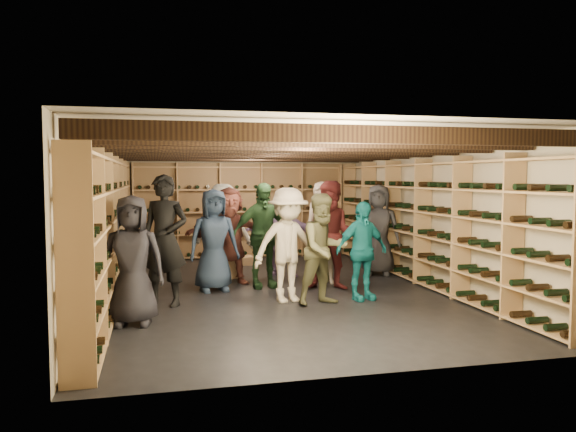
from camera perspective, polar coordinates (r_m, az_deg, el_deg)
The scene contains 23 objects.
ground at distance 9.18m, azimuth -1.21°, elevation -7.56°, with size 8.00×8.00×0.00m, color black.
walls at distance 9.02m, azimuth -1.22°, elevation -0.07°, with size 5.52×8.02×2.40m.
ceiling at distance 9.01m, azimuth -1.23°, elevation 7.57°, with size 5.50×8.00×0.01m, color beige.
ceiling_joists at distance 9.00m, azimuth -1.23°, elevation 6.68°, with size 5.40×7.12×0.18m.
wine_rack_left at distance 8.85m, azimuth -17.71°, elevation -1.14°, with size 0.32×7.50×2.15m.
wine_rack_right at distance 9.89m, azimuth 13.50°, elevation -0.54°, with size 0.32×7.50×2.15m.
wine_rack_back at distance 12.79m, azimuth -4.85°, elevation 0.56°, with size 4.70×0.30×2.15m.
crate_stack_left at distance 11.03m, azimuth -6.35°, elevation -3.84°, with size 0.57×0.45×0.68m.
crate_stack_right at distance 10.28m, azimuth -6.31°, elevation -4.41°, with size 0.54×0.40×0.68m.
crate_loose at distance 11.82m, azimuth -4.77°, elevation -4.55°, with size 0.50×0.33×0.17m, color tan.
person_0 at distance 7.22m, azimuth -15.55°, elevation -4.36°, with size 0.79×0.51×1.62m, color black.
person_1 at distance 8.17m, azimuth -12.43°, elevation -2.42°, with size 0.68×0.45×1.88m, color black.
person_2 at distance 8.07m, azimuth 3.67°, elevation -3.39°, with size 0.78×0.61×1.60m, color brown.
person_3 at distance 8.24m, azimuth -0.01°, elevation -2.97°, with size 1.09×0.62×1.68m, color #C3B398.
person_4 at distance 8.44m, azimuth 7.50°, elevation -3.53°, with size 0.87×0.36×1.48m, color #106B71.
person_5 at distance 9.68m, azimuth -5.91°, elevation -1.98°, with size 1.55×0.49×1.67m, color brown.
person_6 at distance 9.09m, azimuth -7.55°, elevation -2.45°, with size 0.80×0.52×1.65m, color #202F46.
person_7 at distance 9.68m, azimuth 3.58°, elevation -1.70°, with size 0.64×0.42×1.76m, color gray.
person_8 at distance 9.16m, azimuth 4.60°, elevation -1.97°, with size 0.86×0.67×1.78m, color #4C1718.
person_9 at distance 10.21m, azimuth -6.63°, elevation -1.56°, with size 1.11×0.64×1.71m, color #ADAB9E.
person_10 at distance 9.31m, azimuth -2.62°, elevation -1.97°, with size 1.02×0.43×1.74m, color #254B26.
person_11 at distance 10.41m, azimuth -0.50°, elevation -1.82°, with size 1.45×0.46×1.57m, color slate.
person_12 at distance 10.67m, azimuth 9.14°, elevation -1.37°, with size 0.83×0.54×1.70m, color #35363B.
Camera 1 is at (-1.90, -8.79, 1.84)m, focal length 35.00 mm.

